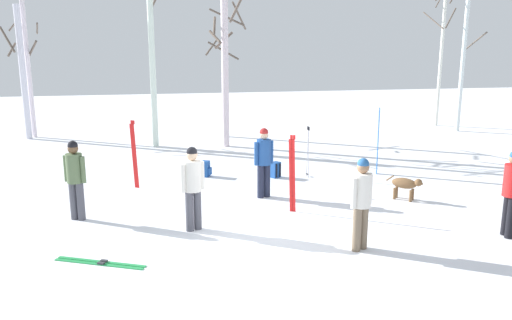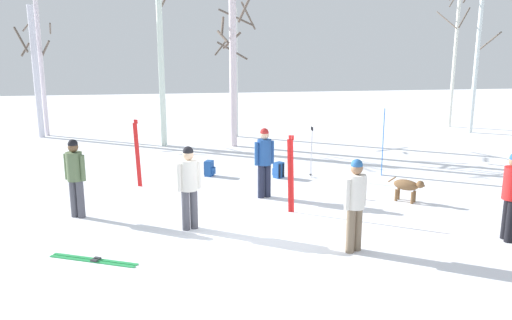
# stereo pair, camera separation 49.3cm
# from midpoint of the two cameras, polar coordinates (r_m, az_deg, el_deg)

# --- Properties ---
(ground_plane) EXTENTS (60.00, 60.00, 0.00)m
(ground_plane) POSITION_cam_midpoint_polar(r_m,az_deg,el_deg) (10.05, -0.08, -8.70)
(ground_plane) COLOR white
(person_0) EXTENTS (0.50, 0.34, 1.72)m
(person_0) POSITION_cam_midpoint_polar(r_m,az_deg,el_deg) (12.39, -0.26, 0.21)
(person_0) COLOR #1E2338
(person_0) RESTS_ON ground_plane
(person_1) EXTENTS (0.49, 0.34, 1.72)m
(person_1) POSITION_cam_midpoint_polar(r_m,az_deg,el_deg) (10.29, -8.40, -2.56)
(person_1) COLOR #4C4C56
(person_1) RESTS_ON ground_plane
(person_2) EXTENTS (0.47, 0.34, 1.72)m
(person_2) POSITION_cam_midpoint_polar(r_m,az_deg,el_deg) (9.36, 10.16, -4.19)
(person_2) COLOR #72604C
(person_2) RESTS_ON ground_plane
(person_3) EXTENTS (0.34, 0.51, 1.72)m
(person_3) POSITION_cam_midpoint_polar(r_m,az_deg,el_deg) (10.89, 25.37, -2.83)
(person_3) COLOR black
(person_3) RESTS_ON ground_plane
(person_4) EXTENTS (0.47, 0.34, 1.72)m
(person_4) POSITION_cam_midpoint_polar(r_m,az_deg,el_deg) (11.54, -20.61, -1.58)
(person_4) COLOR #4C4C56
(person_4) RESTS_ON ground_plane
(dog) EXTENTS (0.67, 0.66, 0.57)m
(dog) POSITION_cam_midpoint_polar(r_m,az_deg,el_deg) (12.75, 15.24, -2.64)
(dog) COLOR brown
(dog) RESTS_ON ground_plane
(ski_pair_planted_0) EXTENTS (0.07, 0.18, 1.92)m
(ski_pair_planted_0) POSITION_cam_midpoint_polar(r_m,az_deg,el_deg) (15.05, 12.47, 2.04)
(ski_pair_planted_0) COLOR blue
(ski_pair_planted_0) RESTS_ON ground_plane
(ski_pair_planted_1) EXTENTS (0.17, 0.07, 1.74)m
(ski_pair_planted_1) POSITION_cam_midpoint_polar(r_m,az_deg,el_deg) (11.35, 2.80, -1.58)
(ski_pair_planted_1) COLOR red
(ski_pair_planted_1) RESTS_ON ground_plane
(ski_pair_planted_2) EXTENTS (0.17, 0.13, 1.78)m
(ski_pair_planted_2) POSITION_cam_midpoint_polar(r_m,az_deg,el_deg) (13.67, -14.37, 0.58)
(ski_pair_planted_2) COLOR red
(ski_pair_planted_2) RESTS_ON ground_plane
(ski_pair_lying_0) EXTENTS (1.58, 0.86, 0.05)m
(ski_pair_lying_0) POSITION_cam_midpoint_polar(r_m,az_deg,el_deg) (9.44, -18.37, -10.79)
(ski_pair_lying_0) COLOR green
(ski_pair_lying_0) RESTS_ON ground_plane
(ski_poles_0) EXTENTS (0.07, 0.20, 1.44)m
(ski_poles_0) POSITION_cam_midpoint_polar(r_m,az_deg,el_deg) (14.42, 4.81, 1.09)
(ski_poles_0) COLOR #B2B2BC
(ski_poles_0) RESTS_ON ground_plane
(backpack_0) EXTENTS (0.33, 0.34, 0.44)m
(backpack_0) POSITION_cam_midpoint_polar(r_m,az_deg,el_deg) (14.43, 1.16, -1.11)
(backpack_0) COLOR #1E4C99
(backpack_0) RESTS_ON ground_plane
(backpack_1) EXTENTS (0.34, 0.32, 0.44)m
(backpack_1) POSITION_cam_midpoint_polar(r_m,az_deg,el_deg) (14.62, -6.56, -1.00)
(backpack_1) COLOR #1E4C99
(backpack_1) RESTS_ON ground_plane
(water_bottle_0) EXTENTS (0.06, 0.06, 0.21)m
(water_bottle_0) POSITION_cam_midpoint_polar(r_m,az_deg,el_deg) (12.76, 10.25, -3.73)
(water_bottle_0) COLOR red
(water_bottle_0) RESTS_ON ground_plane
(birch_tree_0) EXTENTS (1.36, 1.36, 5.13)m
(birch_tree_0) POSITION_cam_midpoint_polar(r_m,az_deg,el_deg) (22.05, -25.08, 8.91)
(birch_tree_0) COLOR silver
(birch_tree_0) RESTS_ON ground_plane
(birch_tree_1) EXTENTS (1.37, 1.52, 7.23)m
(birch_tree_1) POSITION_cam_midpoint_polar(r_m,az_deg,el_deg) (22.34, -24.73, 12.03)
(birch_tree_1) COLOR silver
(birch_tree_1) RESTS_ON ground_plane
(birch_tree_2) EXTENTS (1.65, 1.57, 7.24)m
(birch_tree_2) POSITION_cam_midpoint_polar(r_m,az_deg,el_deg) (18.92, -12.29, 12.82)
(birch_tree_2) COLOR silver
(birch_tree_2) RESTS_ON ground_plane
(birch_tree_3) EXTENTS (1.53, 1.53, 6.29)m
(birch_tree_3) POSITION_cam_midpoint_polar(r_m,az_deg,el_deg) (18.52, -4.28, 11.20)
(birch_tree_3) COLOR silver
(birch_tree_3) RESTS_ON ground_plane
(birch_tree_4) EXTENTS (1.69, 1.67, 5.20)m
(birch_tree_4) POSITION_cam_midpoint_polar(r_m,az_deg,el_deg) (20.50, -4.05, 10.01)
(birch_tree_4) COLOR silver
(birch_tree_4) RESTS_ON ground_plane
(birch_tree_5) EXTENTS (1.29, 1.26, 7.67)m
(birch_tree_5) POSITION_cam_midpoint_polar(r_m,az_deg,el_deg) (24.72, 19.44, 12.78)
(birch_tree_5) COLOR silver
(birch_tree_5) RESTS_ON ground_plane
(birch_tree_6) EXTENTS (1.68, 1.36, 6.40)m
(birch_tree_6) POSITION_cam_midpoint_polar(r_m,az_deg,el_deg) (23.43, 21.39, 10.49)
(birch_tree_6) COLOR silver
(birch_tree_6) RESTS_ON ground_plane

